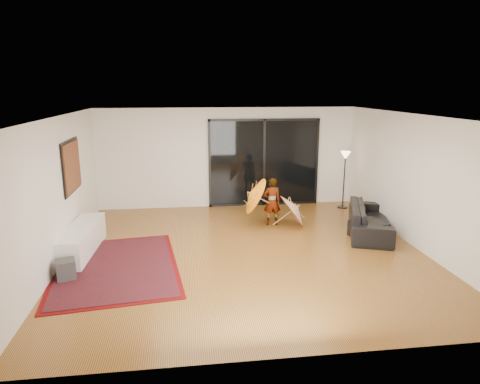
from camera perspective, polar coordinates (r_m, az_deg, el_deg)
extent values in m
plane|color=#99662A|center=(8.68, 0.81, -7.98)|extent=(7.00, 7.00, 0.00)
plane|color=white|center=(8.08, 0.88, 10.10)|extent=(7.00, 7.00, 0.00)
plane|color=silver|center=(11.69, -1.64, 4.58)|extent=(7.00, 0.00, 7.00)
plane|color=silver|center=(4.99, 6.72, -8.31)|extent=(7.00, 0.00, 7.00)
plane|color=silver|center=(8.52, -23.14, -0.02)|extent=(0.00, 7.00, 7.00)
plane|color=silver|center=(9.43, 22.39, 1.30)|extent=(0.00, 7.00, 7.00)
cube|color=black|center=(11.83, 3.22, 3.93)|extent=(3.00, 0.04, 2.40)
cube|color=black|center=(11.66, 3.31, 9.59)|extent=(3.06, 0.06, 0.06)
cube|color=black|center=(12.06, 3.16, -1.57)|extent=(3.06, 0.06, 0.06)
cube|color=black|center=(11.81, 3.23, 3.92)|extent=(0.06, 0.06, 2.40)
cube|color=black|center=(9.40, -21.59, 3.21)|extent=(0.02, 1.28, 1.08)
cube|color=#1B451C|center=(9.40, -21.47, 3.21)|extent=(0.03, 1.18, 0.98)
cube|color=white|center=(9.10, -20.37, -6.01)|extent=(0.60, 2.00, 0.55)
cube|color=#424244|center=(8.03, -22.20, -9.58)|extent=(0.39, 0.39, 0.35)
cube|color=#5A0709|center=(8.29, -16.22, -9.61)|extent=(2.56, 3.32, 0.01)
cube|color=maroon|center=(8.28, -16.22, -9.57)|extent=(2.38, 3.14, 0.02)
imported|color=black|center=(10.12, 16.94, -3.48)|extent=(1.56, 2.36, 0.64)
cube|color=black|center=(9.81, 16.72, -4.85)|extent=(0.78, 0.78, 0.37)
cylinder|color=black|center=(12.09, 13.50, -1.97)|extent=(0.27, 0.27, 0.03)
cylinder|color=black|center=(11.93, 13.69, 1.28)|extent=(0.03, 0.03, 1.43)
cone|color=#FFD899|center=(11.79, 13.89, 4.77)|extent=(0.27, 0.27, 0.21)
imported|color=#999999|center=(10.18, 4.27, -1.30)|extent=(0.44, 0.30, 1.15)
cone|color=orange|center=(10.00, 1.26, -0.60)|extent=(0.59, 0.92, 0.88)
cylinder|color=#B0834B|center=(10.09, 1.25, -2.45)|extent=(0.45, 0.02, 0.26)
cylinder|color=#B0834B|center=(9.97, 1.26, -0.02)|extent=(0.06, 0.02, 0.05)
cone|color=white|center=(10.20, 7.74, -1.78)|extent=(0.69, 0.91, 0.85)
cylinder|color=#B0834B|center=(10.30, 7.67, -3.76)|extent=(0.46, 0.02, 0.34)
cylinder|color=#B0834B|center=(10.17, 7.76, -1.16)|extent=(0.05, 0.02, 0.05)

